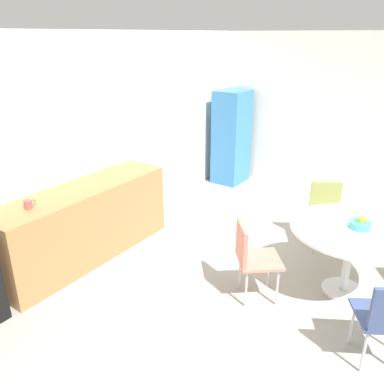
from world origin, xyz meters
The scene contains 9 objects.
ground_plane centered at (0.00, 0.00, 0.00)m, with size 6.00×6.00×0.00m, color #9E998E.
wall_back centered at (0.00, 3.00, 1.30)m, with size 6.00×0.10×2.60m, color white.
counter_block centered at (-0.79, 2.65, 0.45)m, with size 2.25×0.60×0.90m, color #9E7042.
locker_cabinet centered at (2.55, 2.55, 0.83)m, with size 0.60×0.50×1.65m, color #3372B2.
round_table centered at (0.27, -0.14, 0.63)m, with size 1.23×1.23×0.75m.
chair_olive centered at (1.16, 0.38, 0.52)m, with size 0.57×0.57×0.83m.
chair_coral centered at (-0.39, 0.65, 0.52)m, with size 0.59×0.59×0.83m.
fruit_bowl centered at (0.31, -0.19, 0.80)m, with size 0.22×0.22×0.13m.
mug_white centered at (-1.48, 2.63, 0.95)m, with size 0.13×0.08×0.09m.
Camera 1 is at (-3.53, -0.82, 2.56)m, focal length 36.86 mm.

